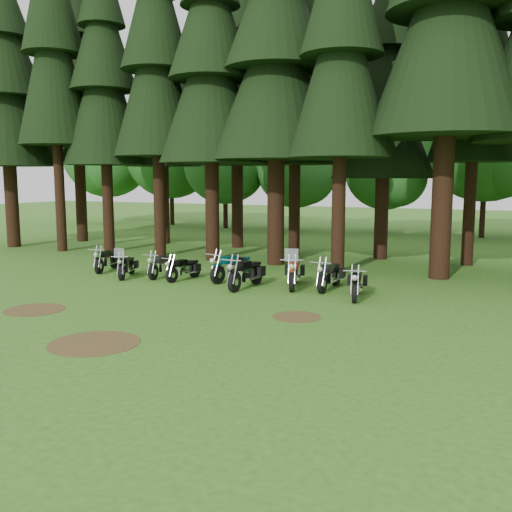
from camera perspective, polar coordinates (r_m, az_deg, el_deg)
The scene contains 32 objects.
ground at distance 18.08m, azimuth -10.00°, elevation -4.92°, with size 120.00×120.00×0.00m, color #2F681A.
pine_front_0 at distance 35.89m, azimuth -23.88°, elevation 16.40°, with size 5.49×5.49×16.17m.
pine_front_1 at distance 33.37m, azimuth -19.75°, elevation 21.21°, with size 3.92×3.92×19.88m.
pine_front_2 at distance 31.90m, azimuth -15.05°, elevation 18.01°, with size 4.32×4.32×16.22m.
pine_front_3 at distance 29.76m, azimuth -10.01°, elevation 20.50°, with size 4.32×4.32×17.57m.
pine_front_4 at distance 27.93m, azimuth -4.57°, elevation 19.88°, with size 4.95×4.95×16.33m.
pine_front_5 at distance 26.61m, azimuth 2.08°, elevation 21.01°, with size 5.81×5.81×16.72m.
pine_front_6 at distance 24.21m, azimuth 8.63°, elevation 22.31°, with size 4.15×4.15×16.75m.
pine_back_0 at distance 37.71m, azimuth -17.59°, elevation 17.22°, with size 5.00×5.00×17.21m.
pine_back_1 at distance 35.17m, azimuth -9.43°, elevation 17.19°, with size 4.52×4.52×16.22m.
pine_back_2 at distance 32.80m, azimuth -1.94°, elevation 18.06°, with size 4.85×4.85×16.30m.
pine_back_3 at distance 29.88m, azimuth 4.00°, elevation 18.93°, with size 4.35×4.35×16.20m.
pine_back_4 at distance 28.67m, azimuth 12.80°, elevation 16.29°, with size 4.94×4.94×13.78m.
pine_back_5 at distance 27.98m, azimuth 21.32°, elevation 19.35°, with size 3.94×3.94×16.33m.
decid_0 at distance 51.17m, azimuth -14.45°, elevation 9.82°, with size 8.00×7.78×10.00m.
decid_1 at distance 47.97m, azimuth -8.30°, elevation 10.04°, with size 7.91×7.69×9.88m.
decid_2 at distance 44.29m, azimuth -2.88°, elevation 9.16°, with size 6.72×6.53×8.40m.
decid_3 at distance 42.26m, azimuth 4.32°, elevation 8.61°, with size 6.12×5.95×7.65m.
decid_4 at distance 41.65m, azimuth 13.12°, elevation 8.25°, with size 5.93×5.76×7.41m.
decid_5 at distance 40.26m, azimuth 22.58°, elevation 10.53°, with size 8.45×8.21×10.56m.
dirt_patch_0 at distance 18.51m, azimuth -21.27°, elevation -5.02°, with size 1.80×1.80×0.01m, color #4C3D1E.
dirt_patch_1 at distance 16.45m, azimuth 4.09°, elevation -6.08°, with size 1.40×1.40×0.01m, color #4C3D1E.
dirt_patch_2 at distance 14.42m, azimuth -15.86°, elevation -8.38°, with size 2.20×2.20×0.01m, color #4C3D1E.
motorcycle_0 at distance 25.09m, azimuth -14.69°, elevation -0.43°, with size 0.71×2.13×0.88m.
motorcycle_1 at distance 23.28m, azimuth -12.82°, elevation -1.05°, with size 0.99×1.99×1.29m.
motorcycle_2 at distance 23.15m, azimuth -9.38°, elevation -0.99°, with size 0.40×2.10×0.86m.
motorcycle_3 at distance 22.30m, azimuth -7.25°, elevation -1.35°, with size 0.38×1.99×0.81m.
motorcycle_4 at distance 21.97m, azimuth -2.42°, elevation -1.22°, with size 0.64×2.36×0.97m.
motorcycle_5 at distance 20.53m, azimuth -1.01°, elevation -1.82°, with size 0.37×2.44×0.99m.
motorcycle_6 at distance 20.68m, azimuth 3.79°, elevation -1.72°, with size 1.03×2.46×1.56m.
motorcycle_7 at distance 20.44m, azimuth 7.37°, elevation -2.00°, with size 0.32×2.32×0.95m.
motorcycle_8 at distance 19.15m, azimuth 10.00°, elevation -2.78°, with size 0.58×2.22×0.91m.
Camera 1 is at (10.12, -14.44, 3.97)m, focal length 40.00 mm.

